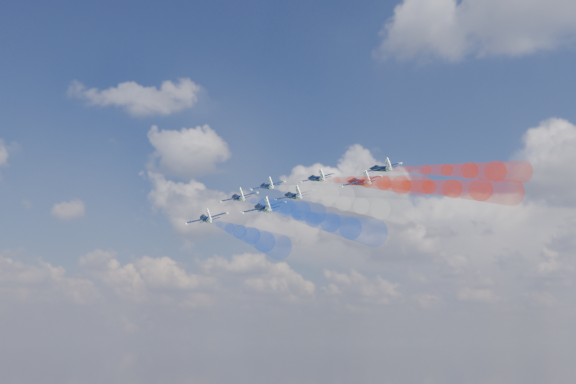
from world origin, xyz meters
The scene contains 16 objects.
jet_lead centered at (-11.75, 17.52, 149.73)m, with size 9.82×12.27×3.27m, color black, non-canonical shape.
trail_lead centered at (11.14, 1.50, 142.63)m, with size 4.09×46.82×4.09m, color white, non-canonical shape.
jet_inner_left centered at (-7.93, 1.01, 143.22)m, with size 9.82×12.27×3.27m, color black, non-canonical shape.
trail_inner_left centered at (14.96, -15.01, 136.12)m, with size 4.09×46.82×4.09m, color blue, non-canonical shape.
jet_inner_right centered at (4.98, 16.13, 149.22)m, with size 9.82×12.27×3.27m, color black, non-canonical shape.
trail_inner_right centered at (27.87, 0.11, 142.12)m, with size 4.09×46.82×4.09m, color red, non-canonical shape.
jet_outer_left centered at (-4.92, -13.53, 135.56)m, with size 9.82×12.27×3.27m, color black, non-canonical shape.
trail_outer_left centered at (17.97, -29.55, 128.46)m, with size 4.09×46.82×4.09m, color blue, non-canonical shape.
jet_center_third centered at (8.25, 1.21, 141.71)m, with size 9.82×12.27×3.27m, color black, non-canonical shape.
trail_center_third centered at (31.14, -14.81, 134.61)m, with size 4.09×46.82×4.09m, color white, non-canonical shape.
jet_outer_right centered at (22.46, 17.50, 149.44)m, with size 9.82×12.27×3.27m, color black, non-canonical shape.
trail_outer_right centered at (45.35, 1.47, 142.34)m, with size 4.09×46.82×4.09m, color red, non-canonical shape.
jet_rear_left centered at (11.24, -13.95, 136.07)m, with size 9.82×12.27×3.27m, color black, non-canonical shape.
trail_rear_left centered at (34.13, -29.97, 128.97)m, with size 4.09×46.82×4.09m, color blue, non-canonical shape.
jet_rear_right centered at (25.32, 1.81, 142.69)m, with size 9.82×12.27×3.27m, color black, non-canonical shape.
trail_rear_right centered at (48.21, -14.22, 135.59)m, with size 4.09×46.82×4.09m, color red, non-canonical shape.
Camera 1 is at (95.59, -123.14, 108.80)m, focal length 42.42 mm.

